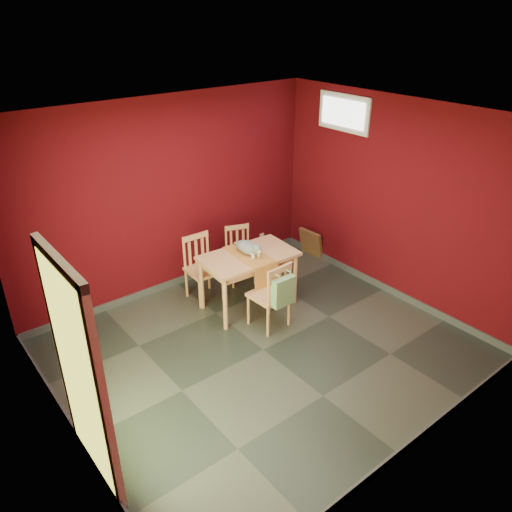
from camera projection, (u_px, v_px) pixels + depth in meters
ground at (263, 350)px, 5.96m from camera, size 4.50×4.50×0.00m
room_shell at (263, 346)px, 5.93m from camera, size 4.50×4.50×4.50m
doorway at (78, 370)px, 3.93m from camera, size 0.06×1.01×2.13m
window at (344, 113)px, 6.81m from camera, size 0.05×0.90×0.50m
outlet_plate at (262, 237)px, 8.09m from camera, size 0.08×0.02×0.12m
dining_table at (249, 261)px, 6.53m from camera, size 1.28×0.80×0.77m
table_runner at (255, 262)px, 6.43m from camera, size 0.41×0.77×0.38m
chair_far_left at (202, 267)px, 6.82m from camera, size 0.44×0.44×0.92m
chair_far_right at (240, 254)px, 7.27m from camera, size 0.50×0.50×0.83m
chair_near at (271, 294)px, 6.19m from camera, size 0.45×0.45×0.91m
tote_bag at (284, 291)px, 5.97m from camera, size 0.31×0.19×0.43m
cat at (248, 245)px, 6.49m from camera, size 0.26×0.46×0.22m
picture_frame at (311, 243)px, 8.08m from camera, size 0.16×0.44×0.44m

